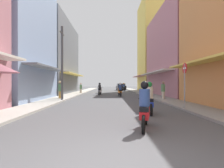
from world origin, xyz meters
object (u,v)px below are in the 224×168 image
object	(u,v)px
motorbike_red	(145,108)
motorbike_orange	(120,90)
motorbike_silver	(100,90)
utility_pole	(62,63)
parked_car	(121,87)
motorbike_black	(123,87)
pedestrian_far	(81,88)
street_sign_no_entry	(185,79)
pedestrian_midway	(60,89)
motorbike_white	(99,90)
motorbike_blue	(149,100)
pedestrian_crossing	(163,91)

from	to	relation	value
motorbike_red	motorbike_orange	bearing A→B (deg)	89.84
motorbike_silver	utility_pole	size ratio (longest dim) A/B	0.29
parked_car	motorbike_orange	bearing A→B (deg)	-93.97
motorbike_red	motorbike_black	xyz separation A→B (m)	(1.61, 30.14, 0.00)
pedestrian_far	street_sign_no_entry	xyz separation A→B (m)	(8.28, -16.00, 0.95)
pedestrian_midway	street_sign_no_entry	bearing A→B (deg)	-37.74
motorbike_white	pedestrian_midway	bearing A→B (deg)	-105.67
motorbike_white	pedestrian_far	bearing A→B (deg)	-151.14
parked_car	motorbike_red	bearing A→B (deg)	-92.27
motorbike_orange	utility_pole	distance (m)	8.08
motorbike_blue	parked_car	bearing A→B (deg)	88.95
street_sign_no_entry	motorbike_blue	bearing A→B (deg)	-152.71
motorbike_orange	utility_pole	bearing A→B (deg)	-132.94
motorbike_silver	pedestrian_far	size ratio (longest dim) A/B	1.17
pedestrian_midway	motorbike_black	bearing A→B (deg)	69.18
pedestrian_far	parked_car	bearing A→B (deg)	64.23
motorbike_blue	street_sign_no_entry	xyz separation A→B (m)	(2.25, 1.16, 1.01)
motorbike_black	utility_pole	size ratio (longest dim) A/B	0.28
utility_pole	pedestrian_crossing	bearing A→B (deg)	4.32
motorbike_black	parked_car	distance (m)	3.65
motorbike_white	parked_car	distance (m)	12.94
motorbike_silver	motorbike_white	distance (m)	4.44
motorbike_red	street_sign_no_entry	bearing A→B (deg)	53.61
motorbike_white	pedestrian_midway	size ratio (longest dim) A/B	1.03
motorbike_orange	motorbike_white	size ratio (longest dim) A/B	1.00
parked_car	motorbike_white	bearing A→B (deg)	-108.36
street_sign_no_entry	motorbike_red	bearing A→B (deg)	-126.39
pedestrian_midway	street_sign_no_entry	size ratio (longest dim) A/B	0.66
motorbike_orange	street_sign_no_entry	xyz separation A→B (m)	(2.98, -11.01, 1.01)
motorbike_orange	street_sign_no_entry	bearing A→B (deg)	-74.86
motorbike_black	pedestrian_midway	bearing A→B (deg)	-110.82
motorbike_red	motorbike_black	distance (m)	30.18
motorbike_red	pedestrian_crossing	xyz separation A→B (m)	(3.62, 10.16, 0.13)
motorbike_silver	motorbike_white	xyz separation A→B (m)	(-0.35, 4.42, -0.20)
parked_car	motorbike_silver	bearing A→B (deg)	-102.56
motorbike_black	pedestrian_midway	size ratio (longest dim) A/B	1.01
motorbike_white	motorbike_black	distance (m)	9.68
motorbike_blue	motorbike_white	xyz separation A→B (m)	(-3.51, 18.55, -0.20)
motorbike_orange	pedestrian_midway	world-z (taller)	pedestrian_midway
parked_car	street_sign_no_entry	size ratio (longest dim) A/B	1.59
motorbike_black	street_sign_no_entry	bearing A→B (deg)	-86.90
parked_car	utility_pole	size ratio (longest dim) A/B	0.67
motorbike_orange	motorbike_white	xyz separation A→B (m)	(-2.78, 6.38, -0.20)
motorbike_black	motorbike_silver	bearing A→B (deg)	-107.00
motorbike_blue	motorbike_black	xyz separation A→B (m)	(0.84, 27.20, 0.00)
pedestrian_midway	pedestrian_far	bearing A→B (deg)	87.17
parked_car	pedestrian_crossing	distance (m)	23.72
motorbike_white	pedestrian_crossing	world-z (taller)	pedestrian_crossing
motorbike_silver	utility_pole	distance (m)	8.47
pedestrian_far	pedestrian_crossing	size ratio (longest dim) A/B	0.92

